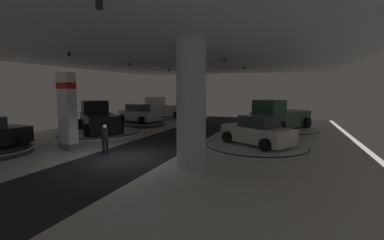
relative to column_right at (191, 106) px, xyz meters
The scene contains 16 objects.
ground 4.62m from the column_right, behind, with size 24.00×44.00×0.06m.
ceiling_with_spotlights 4.64m from the column_right, behind, with size 24.00×44.00×0.39m.
column_right is the anchor object (origin of this frame).
brand_sign_pylon 8.08m from the column_right, behind, with size 1.38×0.93×4.38m.
display_platform_mid_left 11.57m from the column_right, 149.76° to the left, with size 6.08×6.08×0.25m.
pickup_truck_mid_left 11.69m from the column_right, 149.48° to the left, with size 5.39×5.04×2.30m.
display_platform_mid_right 6.01m from the column_right, 66.23° to the left, with size 5.83×5.83×0.24m.
display_car_mid_right 5.68m from the column_right, 65.91° to the left, with size 4.49×3.82×1.71m.
display_platform_far_left 15.27m from the column_right, 130.52° to the left, with size 5.04×5.04×0.35m.
display_car_far_left 15.17m from the column_right, 130.58° to the left, with size 4.54×3.13×1.71m.
display_platform_far_right 12.28m from the column_right, 74.01° to the left, with size 5.68×5.68×0.36m.
pickup_truck_far_right 11.79m from the column_right, 74.41° to the left, with size 4.58×5.63×2.30m.
display_platform_deep_left 19.93m from the column_right, 118.88° to the left, with size 5.68×5.68×0.29m.
pickup_truck_deep_left 20.00m from the column_right, 119.66° to the left, with size 5.42×2.92×2.30m.
visitor_walking_near 5.55m from the column_right, behind, with size 0.32×0.32×1.59m.
visitor_walking_far 5.38m from the column_right, 117.44° to the left, with size 0.32×0.32×1.59m.
Camera 1 is at (7.73, -11.09, 3.41)m, focal length 24.79 mm.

